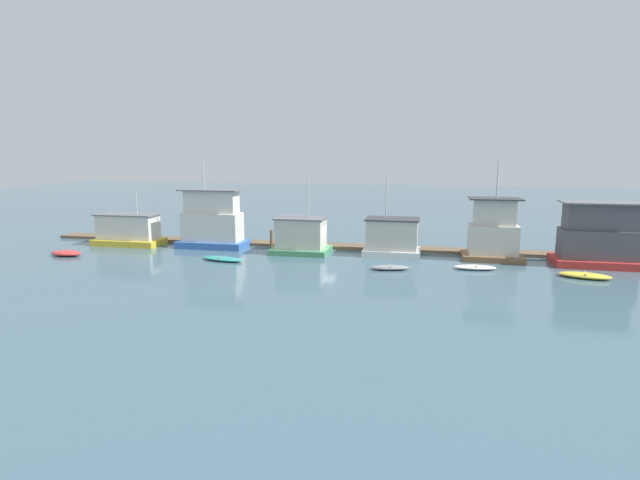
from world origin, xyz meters
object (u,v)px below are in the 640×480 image
dinghy_yellow (585,275)px  mooring_post_far_right (500,245)px  houseboat_green (301,236)px  dinghy_grey (390,267)px  mooring_post_near_left (574,250)px  mooring_post_far_left (272,239)px  houseboat_yellow (128,231)px  dinghy_white (475,267)px  dinghy_teal (222,259)px  houseboat_white (392,238)px  houseboat_blue (212,222)px  houseboat_brown (493,234)px  houseboat_red (598,238)px  dinghy_red (66,253)px

dinghy_yellow → mooring_post_far_right: 8.56m
houseboat_green → dinghy_grey: 10.22m
mooring_post_near_left → mooring_post_far_left: mooring_post_far_left is taller
houseboat_yellow → dinghy_yellow: (41.41, -5.05, -1.25)m
dinghy_white → dinghy_yellow: bearing=-8.2°
dinghy_teal → houseboat_white: bearing=21.3°
houseboat_blue → houseboat_white: 17.70m
houseboat_brown → mooring_post_far_left: houseboat_brown is taller
houseboat_brown → houseboat_green: bearing=-177.8°
dinghy_yellow → mooring_post_near_left: size_ratio=2.20×
houseboat_blue → houseboat_red: houseboat_blue is taller
houseboat_brown → dinghy_yellow: bearing=-42.0°
houseboat_yellow → mooring_post_far_right: bearing=2.6°
houseboat_yellow → dinghy_red: bearing=-111.2°
houseboat_brown → mooring_post_near_left: 7.25m
houseboat_blue → houseboat_brown: houseboat_brown is taller
houseboat_green → dinghy_white: (15.37, -3.67, -1.37)m
houseboat_blue → houseboat_green: bearing=-5.3°
dinghy_yellow → dinghy_grey: bearing=-178.3°
mooring_post_far_left → houseboat_red: bearing=-3.9°
dinghy_teal → mooring_post_near_left: mooring_post_near_left is taller
houseboat_white → houseboat_brown: size_ratio=0.82×
dinghy_red → mooring_post_near_left: 45.45m
houseboat_brown → houseboat_red: bearing=-5.0°
houseboat_green → houseboat_red: 25.34m
dinghy_red → dinghy_teal: 14.80m
dinghy_red → dinghy_teal: size_ratio=0.73×
houseboat_brown → mooring_post_near_left: size_ratio=5.04×
dinghy_teal → mooring_post_far_right: size_ratio=1.98×
houseboat_blue → houseboat_brown: size_ratio=0.99×
houseboat_red → mooring_post_near_left: size_ratio=3.92×
dinghy_yellow → mooring_post_near_left: (0.96, 6.70, 0.66)m
dinghy_yellow → mooring_post_far_left: bearing=165.9°
dinghy_white → mooring_post_far_left: 19.70m
dinghy_teal → mooring_post_far_right: mooring_post_far_right is taller
dinghy_red → dinghy_white: dinghy_red is taller
houseboat_red → dinghy_grey: houseboat_red is taller
houseboat_blue → dinghy_teal: bearing=-59.1°
houseboat_white → dinghy_white: size_ratio=2.09×
houseboat_yellow → houseboat_blue: (8.93, 0.61, 1.01)m
mooring_post_far_left → houseboat_green: bearing=-28.4°
houseboat_white → dinghy_teal: 15.35m
houseboat_green → dinghy_yellow: (23.21, -4.79, -1.35)m
houseboat_blue → mooring_post_near_left: size_ratio=4.98×
houseboat_red → houseboat_blue: bearing=178.5°
mooring_post_far_right → houseboat_brown: bearing=-121.6°
houseboat_blue → mooring_post_far_right: 27.27m
houseboat_brown → dinghy_yellow: houseboat_brown is taller
houseboat_brown → mooring_post_far_right: houseboat_brown is taller
houseboat_brown → dinghy_teal: bearing=-166.5°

